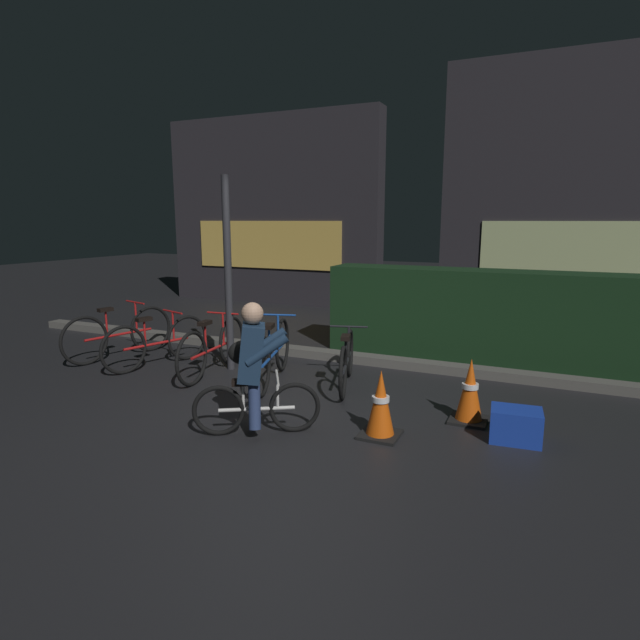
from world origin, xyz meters
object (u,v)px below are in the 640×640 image
Objects in this scene: parked_bike_center_right at (273,354)px; traffic_cone_far at (470,391)px; parked_bike_right_mid at (347,361)px; traffic_cone_near at (381,405)px; parked_bike_left_mid at (157,342)px; parked_bike_center_left at (213,348)px; blue_crate at (516,425)px; cyclist at (253,368)px; street_post at (228,275)px; parked_bike_leftmost at (119,333)px.

parked_bike_center_right is 2.41m from traffic_cone_far.
parked_bike_right_mid is 2.31× the size of traffic_cone_near.
parked_bike_right_mid is (2.67, 0.24, -0.02)m from parked_bike_left_mid.
parked_bike_center_left is 2.76m from traffic_cone_near.
traffic_cone_far is 1.47× the size of blue_crate.
cyclist is (2.38, -1.39, 0.29)m from parked_bike_left_mid.
cyclist is (-0.29, -1.63, 0.31)m from parked_bike_right_mid.
street_post is at bearing -17.21° from parked_bike_center_left.
parked_bike_leftmost is at bearing 75.41° from parked_bike_right_mid.
traffic_cone_near is at bearing -160.78° from blue_crate.
parked_bike_center_right is 2.67× the size of traffic_cone_near.
parked_bike_leftmost is 4.44m from traffic_cone_near.
parked_bike_center_right is at bearing 167.79° from blue_crate.
parked_bike_leftmost is 3.49m from parked_bike_right_mid.
street_post is at bearing -54.04° from parked_bike_left_mid.
parked_bike_center_right reaches higher than parked_bike_center_left.
parked_bike_leftmost is 3.81× the size of blue_crate.
parked_bike_center_right reaches higher than parked_bike_leftmost.
parked_bike_center_left is at bearing 170.84° from blue_crate.
traffic_cone_far is at bearing 146.33° from blue_crate.
parked_bike_leftmost is 0.99× the size of parked_bike_center_right.
parked_bike_center_left reaches higher than parked_bike_right_mid.
cyclist is (1.40, -1.70, -0.64)m from street_post.
parked_bike_center_left is at bearing -101.77° from street_post.
street_post is 1.52× the size of parked_bike_center_left.
parked_bike_left_mid reaches higher than blue_crate.
parked_bike_leftmost is 5.01m from traffic_cone_far.
parked_bike_leftmost is 1.01× the size of parked_bike_center_left.
parked_bike_leftmost is 0.83m from parked_bike_left_mid.
street_post is 1.51× the size of parked_bike_leftmost.
parked_bike_left_mid is 3.62m from traffic_cone_near.
cyclist is at bearing -102.18° from parked_bike_left_mid.
parked_bike_right_mid is at bearing 157.22° from blue_crate.
blue_crate is at bearing 19.22° from traffic_cone_near.
traffic_cone_far reaches higher than traffic_cone_near.
traffic_cone_far is at bearing -10.57° from street_post.
parked_bike_center_right is 0.91m from parked_bike_right_mid.
cyclist reaches higher than traffic_cone_near.
parked_bike_center_right is (1.79, 0.03, 0.03)m from parked_bike_left_mid.
traffic_cone_far is at bearing -125.27° from parked_bike_right_mid.
traffic_cone_near is at bearing -10.95° from cyclist.
cyclist is at bearing -100.85° from parked_bike_leftmost.
traffic_cone_near is at bearing -27.40° from street_post.
cyclist reaches higher than parked_bike_leftmost.
street_post is 5.75× the size of blue_crate.
parked_bike_center_right is 1.56m from cyclist.
traffic_cone_near is (2.57, -1.00, -0.04)m from parked_bike_center_left.
parked_bike_left_mid is 4.67m from blue_crate.
cyclist is at bearing -173.25° from parked_bike_center_right.
street_post is at bearing 54.79° from parked_bike_center_right.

